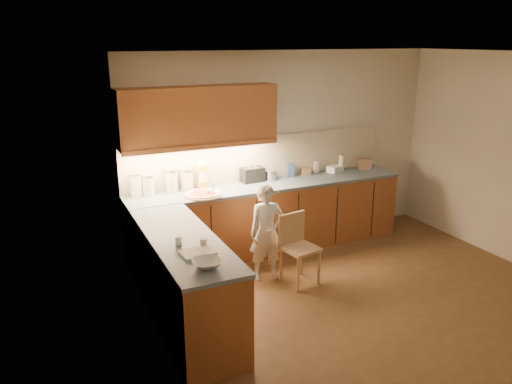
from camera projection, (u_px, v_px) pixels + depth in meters
room at (379, 150)px, 4.98m from camera, size 4.54×4.50×2.62m
l_counter at (245, 235)px, 6.05m from camera, size 3.77×2.62×0.92m
backsplash at (260, 158)px, 6.69m from camera, size 3.75×0.02×0.58m
upper_cabinets at (198, 116)px, 6.00m from camera, size 1.95×0.36×0.73m
pizza_on_board at (203, 194)px, 6.02m from camera, size 0.45×0.45×0.18m
child at (267, 233)px, 5.80m from camera, size 0.46×0.33×1.15m
wooden_chair at (297, 243)px, 5.76m from camera, size 0.43×0.43×0.82m
mixing_bowl at (207, 263)px, 4.14m from camera, size 0.27×0.27×0.06m
canister_a at (136, 185)px, 5.95m from camera, size 0.14×0.14×0.29m
canister_b at (148, 185)px, 5.99m from camera, size 0.15×0.15×0.26m
canister_c at (172, 181)px, 6.13m from camera, size 0.15×0.15×0.29m
canister_d at (187, 179)px, 6.22m from camera, size 0.17×0.17×0.27m
oil_jug at (202, 176)px, 6.28m from camera, size 0.13×0.10×0.35m
toaster at (253, 175)px, 6.59m from camera, size 0.31×0.19×0.20m
steel_pot at (270, 175)px, 6.69m from camera, size 0.17×0.17×0.13m
blue_box at (291, 170)px, 6.84m from camera, size 0.11×0.09×0.19m
card_box_a at (306, 172)px, 6.95m from camera, size 0.14×0.11×0.09m
white_bottle at (316, 167)px, 7.03m from camera, size 0.06×0.06×0.16m
flat_pack at (335, 169)px, 7.10m from camera, size 0.25×0.21×0.09m
tall_jar at (341, 163)px, 7.12m from camera, size 0.08×0.08×0.24m
card_box_b at (364, 163)px, 7.28m from camera, size 0.22×0.19×0.15m
dough_cloth at (197, 252)px, 4.40m from camera, size 0.30×0.25×0.02m
spice_jar_a at (178, 241)px, 4.58m from camera, size 0.07×0.07×0.08m
spice_jar_b at (203, 243)px, 4.53m from camera, size 0.08×0.08×0.08m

